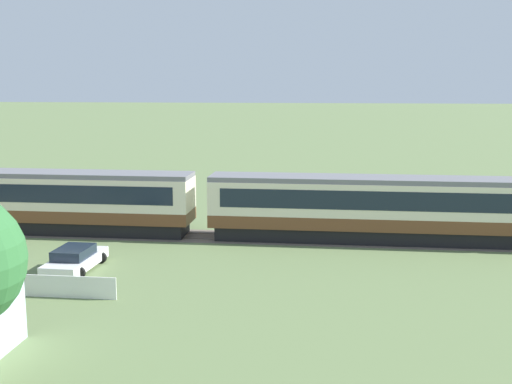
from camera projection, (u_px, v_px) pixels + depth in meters
ground_plane at (288, 236)px, 41.70m from camera, size 600.00×600.00×0.00m
passenger_train at (205, 202)px, 41.32m from camera, size 85.71×3.05×4.09m
railway_track at (250, 237)px, 41.34m from camera, size 142.19×3.60×0.04m
parked_car_white at (75, 259)px, 33.99m from camera, size 2.37×4.76×1.27m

